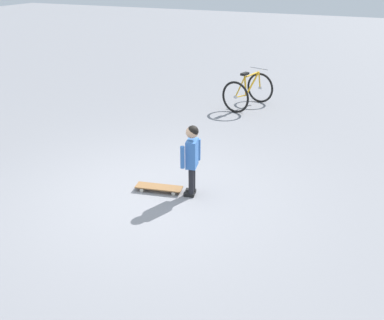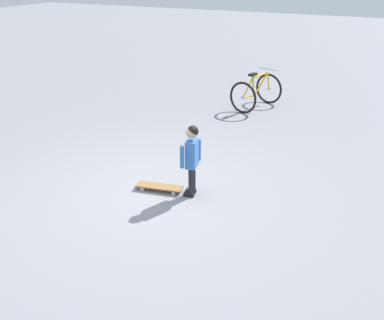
% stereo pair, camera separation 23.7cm
% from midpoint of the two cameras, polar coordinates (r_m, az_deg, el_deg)
% --- Properties ---
extents(ground_plane, '(50.00, 50.00, 0.00)m').
position_cam_midpoint_polar(ground_plane, '(6.29, -4.20, -4.57)').
color(ground_plane, gray).
extents(child_person, '(0.21, 0.40, 1.06)m').
position_cam_midpoint_polar(child_person, '(5.98, 1.12, 0.92)').
color(child_person, black).
rests_on(child_person, ground).
extents(skateboard, '(0.71, 0.32, 0.07)m').
position_cam_midpoint_polar(skateboard, '(6.36, -3.27, -3.56)').
color(skateboard, olive).
rests_on(skateboard, ground).
extents(bicycle_near, '(0.98, 1.23, 0.85)m').
position_cam_midpoint_polar(bicycle_near, '(10.06, 9.18, 8.86)').
color(bicycle_near, black).
rests_on(bicycle_near, ground).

